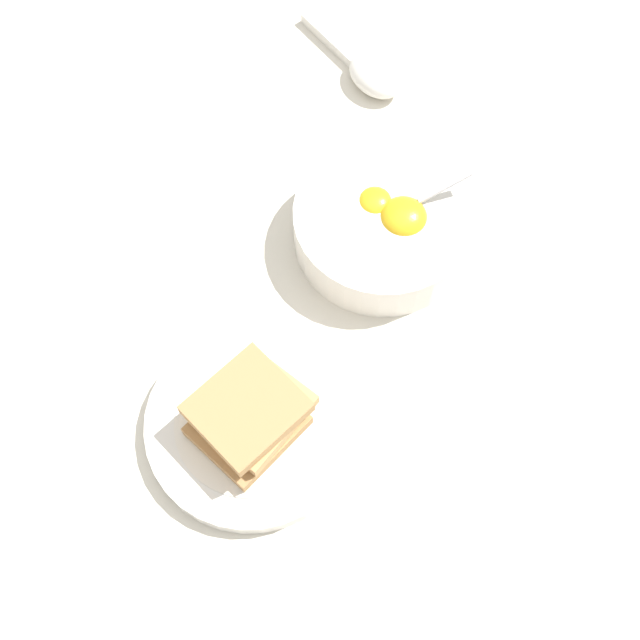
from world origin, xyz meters
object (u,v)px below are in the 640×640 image
egg_bowl (383,224)px  toast_sandwich (249,415)px  toast_plate (252,425)px  soup_spoon (368,69)px

egg_bowl → toast_sandwich: (-0.22, -0.07, 0.01)m
toast_plate → toast_sandwich: toast_sandwich is taller
egg_bowl → toast_plate: egg_bowl is taller
toast_plate → soup_spoon: size_ratio=1.26×
toast_plate → soup_spoon: bearing=33.1°
toast_plate → soup_spoon: 0.41m
egg_bowl → toast_plate: bearing=-163.0°
egg_bowl → soup_spoon: 0.20m
toast_plate → toast_sandwich: bearing=-128.0°
egg_bowl → soup_spoon: bearing=51.6°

